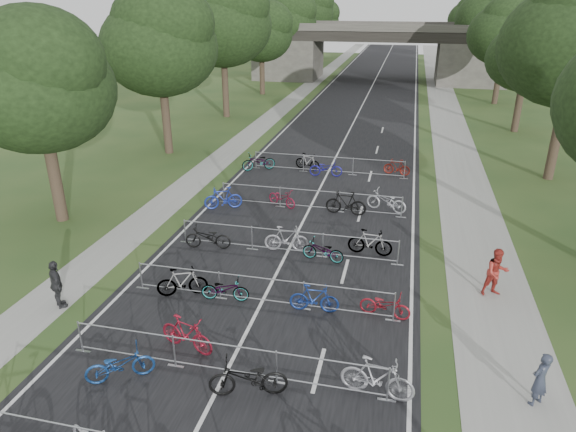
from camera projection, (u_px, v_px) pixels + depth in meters
name	position (u px, v px, depth m)	size (l,w,h in m)	color
road	(364.00, 102.00, 53.10)	(11.00, 140.00, 0.01)	black
sidewalk_right	(444.00, 105.00, 51.43)	(3.00, 140.00, 0.01)	gray
sidewalk_left	(294.00, 99.00, 54.66)	(2.00, 140.00, 0.01)	gray
lane_markings	(364.00, 102.00, 53.10)	(0.12, 140.00, 0.00)	silver
overpass_bridge	(377.00, 52.00, 65.13)	(31.00, 8.00, 7.05)	#43413C
tree_left_0	(38.00, 85.00, 22.42)	(6.72, 6.72, 10.25)	#33261C
tree_left_1	(160.00, 43.00, 32.84)	(7.56, 7.56, 11.53)	#33261C
tree_left_2	(223.00, 21.00, 43.26)	(8.40, 8.40, 12.81)	#33261C
tree_right_2	(529.00, 55.00, 39.01)	(6.16, 6.16, 9.39)	#33261C
tree_left_3	(262.00, 33.00, 54.64)	(6.72, 6.72, 10.25)	#33261C
tree_right_3	(507.00, 32.00, 49.36)	(7.17, 7.17, 10.93)	#33261C
tree_left_4	(288.00, 20.00, 65.06)	(7.56, 7.56, 11.53)	#33261C
tree_right_4	(492.00, 16.00, 59.72)	(8.18, 8.18, 12.47)	#33261C
tree_left_5	(306.00, 11.00, 75.49)	(8.40, 8.40, 12.81)	#33261C
tree_right_5	(479.00, 28.00, 71.23)	(6.16, 6.16, 9.39)	#33261C
tree_left_6	(320.00, 19.00, 86.87)	(6.72, 6.72, 10.25)	#33261C
tree_right_6	(472.00, 18.00, 81.59)	(7.17, 7.17, 10.93)	#33261C
barrier_row_2	(224.00, 359.00, 14.57)	(9.70, 0.08, 1.10)	#A4A7AC
barrier_row_3	(261.00, 291.00, 17.97)	(9.70, 0.08, 1.10)	#A4A7AC
barrier_row_4	(287.00, 242.00, 21.56)	(9.70, 0.08, 1.10)	#A4A7AC
barrier_row_5	(309.00, 200.00, 26.03)	(9.70, 0.08, 1.10)	#A4A7AC
barrier_row_6	(328.00, 165.00, 31.40)	(9.70, 0.08, 1.10)	#A4A7AC
bike_8	(120.00, 365.00, 14.42)	(0.67, 1.91, 1.01)	navy
bike_9	(187.00, 334.00, 15.61)	(0.54, 1.92, 1.15)	maroon
bike_10	(248.00, 379.00, 13.80)	(0.75, 2.15, 1.13)	black
bike_11	(377.00, 378.00, 13.75)	(0.58, 2.04, 1.22)	#A1A1A8
bike_12	(182.00, 282.00, 18.50)	(0.52, 1.83, 1.10)	#A4A7AC
bike_13	(225.00, 289.00, 18.23)	(0.61, 1.74, 0.91)	#A4A7AC
bike_14	(314.00, 299.00, 17.54)	(0.49, 1.73, 1.04)	navy
bike_15	(385.00, 305.00, 17.29)	(0.60, 1.73, 0.91)	maroon
bike_16	(208.00, 238.00, 21.97)	(0.69, 1.97, 1.04)	black
bike_17	(286.00, 239.00, 21.76)	(0.53, 1.89, 1.13)	#A1A0A7
bike_18	(323.00, 251.00, 20.95)	(0.62, 1.77, 0.93)	#A4A7AC
bike_19	(370.00, 243.00, 21.44)	(0.53, 1.88, 1.13)	#A4A7AC
bike_20	(223.00, 198.00, 26.10)	(0.55, 1.94, 1.17)	#1C329E
bike_21	(282.00, 198.00, 26.47)	(0.61, 1.76, 0.92)	maroon
bike_22	(346.00, 203.00, 25.40)	(0.57, 2.03, 1.22)	black
bike_23	(386.00, 201.00, 25.83)	(0.73, 2.09, 1.10)	silver
bike_24	(259.00, 162.00, 31.94)	(0.74, 2.12, 1.11)	#A4A7AC
bike_25	(308.00, 162.00, 32.07)	(0.49, 1.72, 1.03)	#A4A7AC
bike_26	(326.00, 168.00, 30.89)	(0.69, 1.97, 1.04)	navy
bike_27	(397.00, 167.00, 31.15)	(0.46, 1.63, 0.98)	maroon
pedestrian_a	(540.00, 380.00, 13.42)	(0.59, 0.38, 1.61)	#2B3041
pedestrian_b	(497.00, 273.00, 18.39)	(0.89, 0.69, 1.83)	#9F2A22
pedestrian_c	(57.00, 285.00, 17.66)	(1.04, 0.43, 1.78)	#262729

